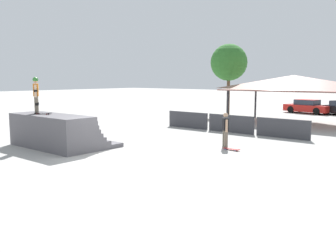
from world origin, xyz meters
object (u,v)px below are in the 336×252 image
skateboard_on_deck (43,113)px  skateboard_on_ground (232,149)px  parked_car_red (308,107)px  bystander_walking (225,128)px  skater_on_deck (36,93)px  tree_far_back (229,63)px

skateboard_on_deck → skateboard_on_ground: (7.13, 5.02, -1.55)m
skateboard_on_deck → parked_car_red: skateboard_on_deck is taller
bystander_walking → parked_car_red: bearing=-33.9°
skater_on_deck → skateboard_on_deck: (0.58, -0.01, -0.94)m
tree_far_back → parked_car_red: (4.96, 5.93, -3.99)m
skateboard_on_ground → tree_far_back: (-8.85, 14.31, 4.53)m
skateboard_on_ground → tree_far_back: size_ratio=0.14×
skateboard_on_deck → parked_car_red: (3.23, 25.26, -1.01)m
skater_on_deck → bystander_walking: bearing=71.5°
parked_car_red → skateboard_on_deck: bearing=-87.6°
parked_car_red → skateboard_on_ground: bearing=-69.4°
skateboard_on_deck → skateboard_on_ground: bearing=11.1°
skateboard_on_deck → tree_far_back: 19.63m
parked_car_red → bystander_walking: bearing=-70.9°
skateboard_on_deck → bystander_walking: (6.49, 5.49, -0.70)m
tree_far_back → parked_car_red: bearing=50.1°
bystander_walking → skateboard_on_ground: size_ratio=1.91×
skater_on_deck → parked_car_red: skater_on_deck is taller
skateboard_on_deck → skateboard_on_ground: 8.85m
bystander_walking → skateboard_on_ground: (0.64, -0.47, -0.85)m
skater_on_deck → parked_car_red: size_ratio=0.39×
skater_on_deck → tree_far_back: size_ratio=0.28×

